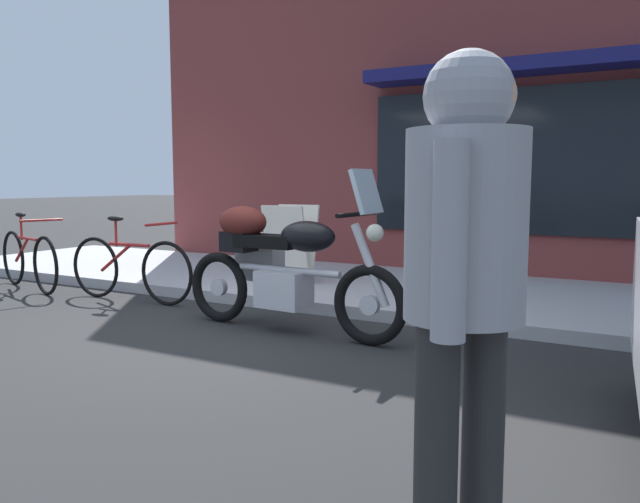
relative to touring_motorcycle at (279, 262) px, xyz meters
The scene contains 6 objects.
ground_plane 0.86m from the touring_motorcycle, 131.65° to the right, with size 80.00×80.00×0.00m, color #292929.
touring_motorcycle is the anchor object (origin of this frame).
parked_bicycle 2.19m from the touring_motorcycle, behind, with size 1.72×0.48×0.93m.
pedestrian_walking 3.63m from the touring_motorcycle, 47.42° to the right, with size 0.42×0.56×1.71m.
sandwich_board_sign 1.84m from the touring_motorcycle, 118.90° to the left, with size 0.55×0.41×0.91m.
second_bicycle_by_cafe 3.80m from the touring_motorcycle, behind, with size 1.67×0.62×0.93m.
Camera 1 is at (3.41, -4.13, 1.31)m, focal length 35.48 mm.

